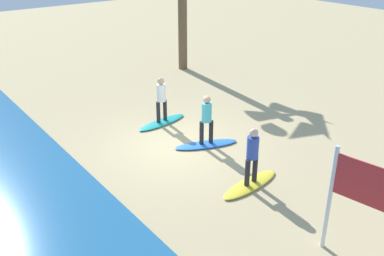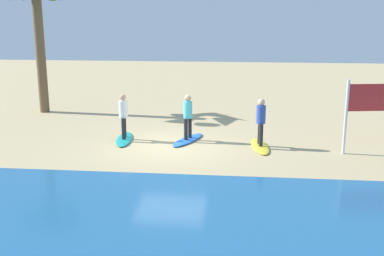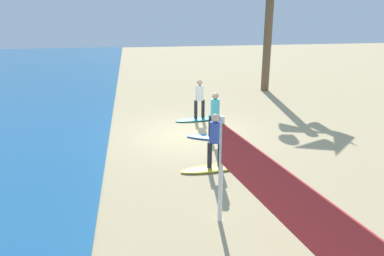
# 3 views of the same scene
# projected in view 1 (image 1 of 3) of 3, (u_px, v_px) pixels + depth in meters

# --- Properties ---
(ground_plane) EXTENTS (60.00, 60.00, 0.00)m
(ground_plane) POSITION_uv_depth(u_px,v_px,m) (176.00, 147.00, 13.93)
(ground_plane) COLOR tan
(surfboard_yellow) EXTENTS (0.79, 2.15, 0.09)m
(surfboard_yellow) POSITION_uv_depth(u_px,v_px,m) (250.00, 184.00, 11.78)
(surfboard_yellow) COLOR yellow
(surfboard_yellow) RESTS_ON ground
(surfer_yellow) EXTENTS (0.32, 0.46, 1.64)m
(surfer_yellow) POSITION_uv_depth(u_px,v_px,m) (252.00, 152.00, 11.36)
(surfer_yellow) COLOR #232328
(surfer_yellow) RESTS_ON surfboard_yellow
(surfboard_blue) EXTENTS (1.28, 2.16, 0.09)m
(surfboard_blue) POSITION_uv_depth(u_px,v_px,m) (206.00, 144.00, 13.97)
(surfboard_blue) COLOR blue
(surfboard_blue) RESTS_ON ground
(surfer_blue) EXTENTS (0.32, 0.44, 1.64)m
(surfer_blue) POSITION_uv_depth(u_px,v_px,m) (207.00, 116.00, 13.56)
(surfer_blue) COLOR #232328
(surfer_blue) RESTS_ON surfboard_blue
(surfboard_teal) EXTENTS (0.84, 2.16, 0.09)m
(surfboard_teal) POSITION_uv_depth(u_px,v_px,m) (162.00, 122.00, 15.59)
(surfboard_teal) COLOR teal
(surfboard_teal) RESTS_ON ground
(surfer_teal) EXTENTS (0.32, 0.46, 1.64)m
(surfer_teal) POSITION_uv_depth(u_px,v_px,m) (161.00, 97.00, 15.18)
(surfer_teal) COLOR #232328
(surfer_teal) RESTS_ON surfboard_teal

